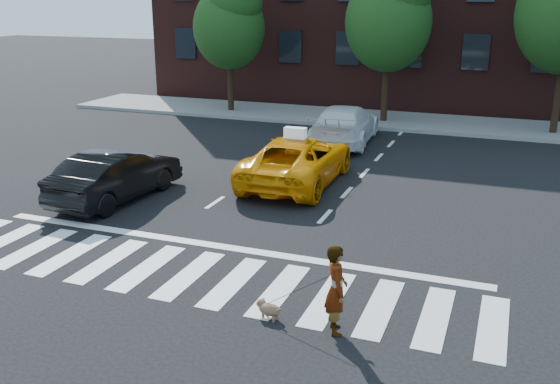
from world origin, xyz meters
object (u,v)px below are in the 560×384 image
Objects in this scene: black_sedan at (116,175)px; dog at (268,308)px; tree_mid at (390,11)px; woman at (336,290)px; white_suv at (345,124)px; tree_left at (230,19)px; taxi at (297,160)px.

black_sedan is 8.07m from dog.
woman is (2.92, -18.10, -4.06)m from tree_mid.
white_suv is at bearing -98.79° from tree_mid.
black_sedan is 2.72× the size of woman.
dog is (1.66, -18.08, -4.66)m from tree_mid.
tree_left is 1.24× the size of taxi.
woman is at bearing 100.60° from white_suv.
taxi is at bearing 86.54° from white_suv.
dog is at bearing -63.13° from tree_left.
woman reaches higher than white_suv.
tree_mid is at bearing -15.28° from woman.
taxi is 8.42m from dog.
taxi reaches higher than dog.
taxi is at bearing -55.45° from tree_left.
black_sedan is 9.10m from woman.
tree_mid is at bearing -0.00° from tree_left.
tree_left is 21.19m from woman.
tree_mid reaches higher than taxi.
tree_mid reaches higher than white_suv.
dog is at bearing 147.74° from black_sedan.
tree_mid is 12.52× the size of dog.
tree_left is at bearing 5.49° from woman.
taxi is (-0.62, -10.00, -4.12)m from tree_mid.
tree_left is 14.08m from black_sedan.
tree_left is 11.46× the size of dog.
tree_mid reaches higher than dog.
taxi is 5.36m from black_sedan.
tree_left is at bearing 134.52° from dog.
tree_mid is 1.36× the size of taxi.
tree_mid is 1.64× the size of black_sedan.
tree_left is 1.27× the size of white_suv.
black_sedan is (-4.21, -3.31, -0.01)m from taxi.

